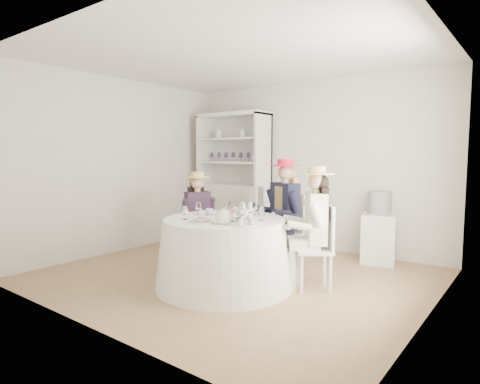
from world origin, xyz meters
The scene contains 23 objects.
ground centered at (0.00, 0.00, 0.00)m, with size 4.50×4.50×0.00m, color olive.
ceiling centered at (0.00, 0.00, 2.70)m, with size 4.50×4.50×0.00m, color white.
wall_back centered at (0.00, 2.00, 1.35)m, with size 4.50×4.50×0.00m, color silver.
wall_front centered at (0.00, -2.00, 1.35)m, with size 4.50×4.50×0.00m, color silver.
wall_left centered at (-2.25, 0.00, 1.35)m, with size 4.50×4.50×0.00m, color silver.
wall_right centered at (2.25, 0.00, 1.35)m, with size 4.50×4.50×0.00m, color silver.
tea_table centered at (0.16, -0.42, 0.39)m, with size 1.58×1.58×0.79m.
hutch centered at (-1.34, 1.69, 0.80)m, with size 1.48×0.89×2.25m.
side_table centered at (1.25, 1.68, 0.35)m, with size 0.44×0.44×0.69m, color silver.
hatbox centered at (1.25, 1.68, 0.85)m, with size 0.32×0.32×0.32m, color black.
guest_left centered at (-0.72, 0.09, 0.72)m, with size 0.55×0.50×1.29m.
guest_mid centered at (0.35, 0.59, 0.83)m, with size 0.55×0.60×1.46m.
guest_right centered at (1.02, 0.13, 0.78)m, with size 0.60×0.57×1.39m.
spare_chair centered at (-0.32, 1.26, 0.55)m, with size 0.60×0.60×1.03m.
teacup_a centered at (-0.13, -0.34, 0.83)m, with size 0.09×0.09×0.07m, color white.
teacup_b centered at (0.09, -0.12, 0.83)m, with size 0.07×0.07×0.06m, color white.
teacup_c centered at (0.44, -0.31, 0.83)m, with size 0.09×0.09×0.07m, color white.
flower_bowl centered at (0.37, -0.47, 0.82)m, with size 0.24×0.24×0.06m, color white.
flower_arrangement centered at (0.37, -0.42, 0.88)m, with size 0.18×0.18×0.07m.
table_teapot centered at (0.40, -0.71, 0.87)m, with size 0.24×0.17×0.18m.
sandwich_plate centered at (0.15, -0.78, 0.81)m, with size 0.28×0.28×0.06m.
cupcake_stand centered at (0.62, -0.63, 0.88)m, with size 0.25×0.25×0.23m.
stemware_set centered at (0.16, -0.42, 0.87)m, with size 0.93×0.93×0.15m.
Camera 1 is at (3.05, -3.91, 1.52)m, focal length 30.00 mm.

